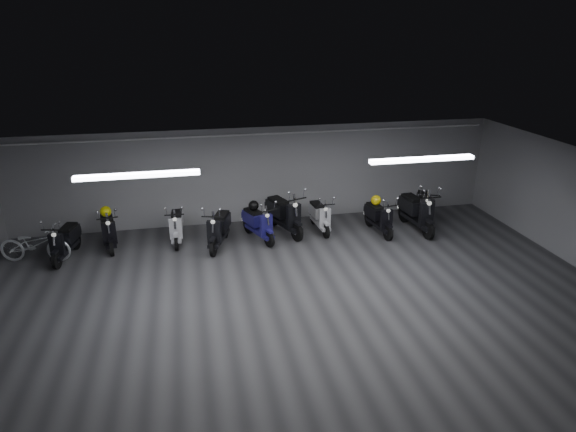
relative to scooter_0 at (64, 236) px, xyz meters
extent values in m
cube|color=#363638|center=(5.16, -3.40, -0.62)|extent=(14.00, 10.00, 0.01)
cube|color=gray|center=(5.16, -3.40, 2.19)|extent=(14.00, 10.00, 0.01)
cube|color=gray|center=(5.16, 1.60, 0.78)|extent=(14.00, 0.01, 2.80)
cube|color=white|center=(2.16, -2.40, 2.12)|extent=(2.40, 0.18, 0.08)
cube|color=white|center=(8.16, -2.40, 2.12)|extent=(2.40, 0.18, 0.08)
cylinder|color=white|center=(5.16, 1.52, 2.00)|extent=(13.60, 0.05, 0.05)
imported|color=white|center=(-0.70, 0.00, -0.07)|extent=(1.79, 0.91, 1.10)
sphere|color=black|center=(4.79, 0.39, 0.30)|extent=(0.28, 0.28, 0.28)
sphere|color=yellow|center=(8.22, 0.17, 0.28)|extent=(0.29, 0.29, 0.29)
sphere|color=yellow|center=(0.93, 0.71, 0.31)|extent=(0.29, 0.29, 0.29)
camera|label=1|loc=(3.15, -12.10, 4.88)|focal=30.85mm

